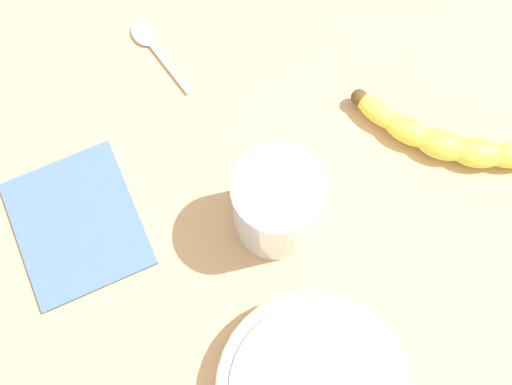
{
  "coord_description": "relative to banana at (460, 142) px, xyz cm",
  "views": [
    {
      "loc": [
        15.54,
        -17.47,
        64.5
      ],
      "look_at": [
        -0.37,
        -6.84,
        5.0
      ],
      "focal_mm": 42.64,
      "sensor_mm": 36.0,
      "label": 1
    }
  ],
  "objects": [
    {
      "name": "teaspoon",
      "position": [
        -30.29,
        -21.22,
        -1.19
      ],
      "size": [
        11.25,
        2.56,
        0.8
      ],
      "rotation": [
        0.0,
        0.0,
        3.19
      ],
      "color": "silver",
      "rests_on": "wooden_tabletop"
    },
    {
      "name": "folded_napkin",
      "position": [
        -15.25,
        -38.47,
        -1.29
      ],
      "size": [
        16.61,
        14.6,
        0.6
      ],
      "primitive_type": "cube",
      "rotation": [
        0.0,
        0.0,
        -0.16
      ],
      "color": "slate",
      "rests_on": "wooden_tabletop"
    },
    {
      "name": "banana",
      "position": [
        0.0,
        0.0,
        0.0
      ],
      "size": [
        19.31,
        17.45,
        3.19
      ],
      "rotation": [
        0.0,
        0.0,
        0.73
      ],
      "color": "yellow",
      "rests_on": "wooden_tabletop"
    },
    {
      "name": "smoothie_glass",
      "position": [
        -4.16,
        -21.06,
        3.67
      ],
      "size": [
        8.58,
        8.58,
        11.18
      ],
      "color": "silver",
      "rests_on": "wooden_tabletop"
    },
    {
      "name": "wooden_tabletop",
      "position": [
        -6.89,
        -14.52,
        -3.09
      ],
      "size": [
        120.0,
        120.0,
        3.0
      ],
      "primitive_type": "cube",
      "color": "tan",
      "rests_on": "ground"
    }
  ]
}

